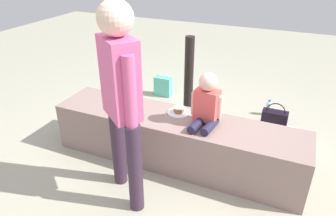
{
  "coord_description": "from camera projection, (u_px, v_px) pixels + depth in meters",
  "views": [
    {
      "loc": [
        0.93,
        -2.31,
        1.91
      ],
      "look_at": [
        0.04,
        -0.28,
        0.74
      ],
      "focal_mm": 32.98,
      "sensor_mm": 36.0,
      "label": 1
    }
  ],
  "objects": [
    {
      "name": "cake_box_white",
      "position": [
        295.0,
        140.0,
        3.3
      ],
      "size": [
        0.34,
        0.35,
        0.13
      ],
      "primitive_type": "cube",
      "rotation": [
        0.0,
        0.0,
        -0.26
      ],
      "color": "white",
      "rests_on": "ground_plane"
    },
    {
      "name": "gift_bag",
      "position": [
        163.0,
        86.0,
        4.38
      ],
      "size": [
        0.24,
        0.12,
        0.32
      ],
      "color": "#59C6B2",
      "rests_on": "ground_plane"
    },
    {
      "name": "adult_standing",
      "position": [
        121.0,
        91.0,
        2.23
      ],
      "size": [
        0.4,
        0.36,
        1.62
      ],
      "color": "#372537",
      "rests_on": "ground_plane"
    },
    {
      "name": "concrete_ledge",
      "position": [
        176.0,
        140.0,
        2.98
      ],
      "size": [
        2.4,
        0.52,
        0.49
      ],
      "primitive_type": "cube",
      "color": "gray",
      "rests_on": "ground_plane"
    },
    {
      "name": "water_bottle_near_gift",
      "position": [
        268.0,
        108.0,
        3.88
      ],
      "size": [
        0.07,
        0.07,
        0.21
      ],
      "color": "silver",
      "rests_on": "ground_plane"
    },
    {
      "name": "handbag_black_leather",
      "position": [
        274.0,
        118.0,
        3.64
      ],
      "size": [
        0.29,
        0.13,
        0.3
      ],
      "color": "black",
      "rests_on": "ground_plane"
    },
    {
      "name": "ground_plane",
      "position": [
        175.0,
        160.0,
        3.1
      ],
      "size": [
        12.0,
        12.0,
        0.0
      ],
      "primitive_type": "plane",
      "color": "#A5A38D"
    },
    {
      "name": "cake_plate",
      "position": [
        179.0,
        111.0,
        2.95
      ],
      "size": [
        0.22,
        0.22,
        0.07
      ],
      "color": "white",
      "rests_on": "concrete_ledge"
    },
    {
      "name": "water_bottle_far_side",
      "position": [
        117.0,
        112.0,
        3.79
      ],
      "size": [
        0.06,
        0.06,
        0.22
      ],
      "color": "silver",
      "rests_on": "ground_plane"
    },
    {
      "name": "railing_post",
      "position": [
        188.0,
        89.0,
        3.73
      ],
      "size": [
        0.36,
        0.36,
        1.01
      ],
      "color": "black",
      "rests_on": "ground_plane"
    },
    {
      "name": "child_seated",
      "position": [
        207.0,
        103.0,
        2.68
      ],
      "size": [
        0.28,
        0.32,
        0.48
      ],
      "color": "#252241",
      "rests_on": "concrete_ledge"
    }
  ]
}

